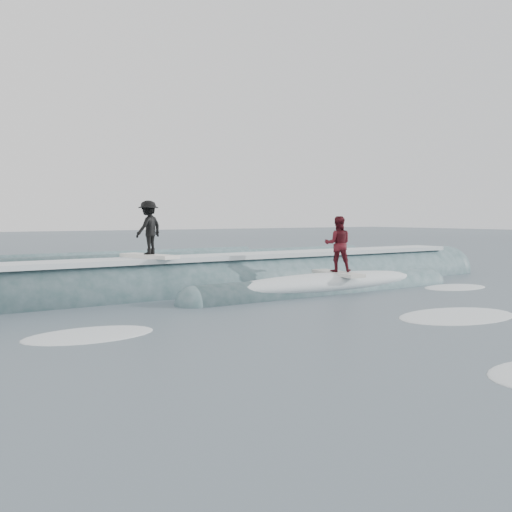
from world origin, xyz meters
TOP-DOWN VIEW (x-y plane):
  - ground at (0.00, 0.00)m, footprint 160.00×160.00m
  - breaking_wave at (0.28, 5.22)m, footprint 21.93×3.82m
  - surfer_black at (-3.00, 5.56)m, footprint 1.14×2.07m
  - surfer_red at (2.18, 3.36)m, footprint 1.03×2.04m
  - whitewater at (0.66, -1.53)m, footprint 14.70×8.98m
  - far_swells at (-0.77, 17.65)m, footprint 36.46×8.65m

SIDE VIEW (x-z plane):
  - ground at x=0.00m, z-range 0.00..0.00m
  - whitewater at x=0.66m, z-range -0.05..0.05m
  - far_swells at x=-0.77m, z-range -0.40..0.40m
  - breaking_wave at x=0.28m, z-range -0.99..1.08m
  - surfer_red at x=2.18m, z-range 0.46..2.24m
  - surfer_black at x=-3.00m, z-range 1.06..2.69m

